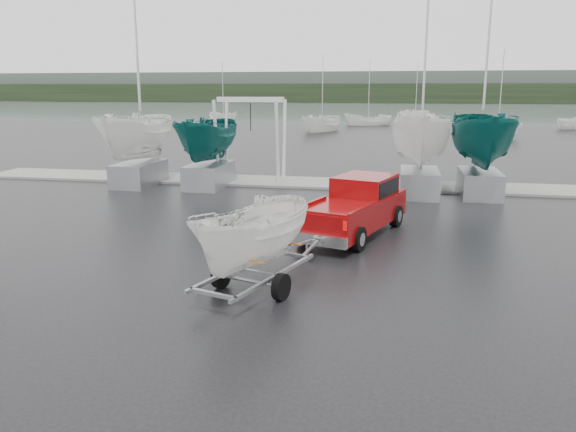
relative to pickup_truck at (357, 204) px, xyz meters
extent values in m
plane|color=black|center=(-4.95, -3.97, -0.92)|extent=(120.00, 120.00, 0.00)
plane|color=gray|center=(-4.95, 96.03, -0.92)|extent=(300.00, 300.00, 0.00)
cube|color=gray|center=(-4.95, 9.03, -0.87)|extent=(30.00, 3.00, 0.12)
cube|color=black|center=(-4.95, 166.03, 2.08)|extent=(300.00, 8.00, 6.00)
cube|color=#4C5651|center=(-4.95, 174.03, 4.08)|extent=(300.00, 6.00, 10.00)
cube|color=maroon|center=(-0.09, -0.27, -0.20)|extent=(3.25, 5.46, 0.84)
cube|color=maroon|center=(0.20, 0.62, 0.46)|extent=(2.19, 2.45, 0.76)
cube|color=black|center=(0.20, 0.62, 0.51)|extent=(2.14, 2.24, 0.49)
cube|color=silver|center=(-0.88, -2.77, -0.47)|extent=(1.76, 0.69, 0.31)
cylinder|color=black|center=(-0.38, 1.59, -0.56)|extent=(0.47, 0.76, 0.71)
cylinder|color=black|center=(1.23, 1.09, -0.56)|extent=(0.47, 0.76, 0.71)
cylinder|color=black|center=(-1.40, -1.63, -0.56)|extent=(0.47, 0.76, 0.71)
cylinder|color=black|center=(0.21, -2.14, -0.56)|extent=(0.47, 0.76, 0.71)
cube|color=#989BA1|center=(-2.37, -5.66, -0.47)|extent=(1.16, 3.46, 0.08)
cube|color=#989BA1|center=(-1.32, -5.99, -0.47)|extent=(1.16, 3.46, 0.08)
cylinder|color=#989BA1|center=(-1.90, -6.02, -0.62)|extent=(1.55, 0.56, 0.08)
cylinder|color=black|center=(-2.66, -5.77, -0.62)|extent=(0.35, 0.63, 0.60)
cylinder|color=black|center=(-1.14, -6.26, -0.62)|extent=(0.35, 0.63, 0.60)
imported|color=white|center=(-1.84, -5.82, 1.62)|extent=(1.95, 1.98, 4.10)
cube|color=#E45307|center=(-1.60, -5.06, 0.08)|extent=(1.49, 0.51, 0.03)
cube|color=#E45307|center=(-2.08, -6.59, 0.08)|extent=(1.49, 0.51, 0.03)
cylinder|color=silver|center=(-7.41, 8.23, 1.08)|extent=(0.16, 0.58, 3.99)
cylinder|color=silver|center=(-7.41, 9.83, 1.08)|extent=(0.16, 0.58, 3.99)
cylinder|color=silver|center=(-4.41, 8.23, 1.08)|extent=(0.16, 0.58, 3.99)
cylinder|color=silver|center=(-4.41, 9.83, 1.08)|extent=(0.16, 0.58, 3.99)
cube|color=silver|center=(-5.91, 9.03, 3.08)|extent=(3.30, 0.25, 0.25)
cube|color=#989BA1|center=(-10.89, 7.03, -0.37)|extent=(1.60, 3.20, 1.10)
imported|color=white|center=(-10.89, 7.03, 3.27)|extent=(2.32, 2.39, 6.18)
cylinder|color=#B2B2B7|center=(-10.89, 7.53, 6.07)|extent=(0.10, 0.10, 7.00)
cube|color=#989BA1|center=(-7.46, 7.23, -0.37)|extent=(1.60, 3.20, 1.10)
imported|color=#0B514C|center=(-7.46, 7.23, 3.01)|extent=(2.13, 2.18, 5.65)
cube|color=#989BA1|center=(2.13, 7.03, -0.37)|extent=(1.60, 3.20, 1.10)
imported|color=white|center=(2.13, 7.03, 3.45)|extent=(2.46, 2.53, 6.54)
cylinder|color=#B2B2B7|center=(2.13, 7.53, 6.21)|extent=(0.10, 0.10, 7.00)
cube|color=#989BA1|center=(4.66, 7.33, -0.37)|extent=(1.60, 3.20, 1.10)
imported|color=#0B514C|center=(4.66, 7.33, 3.46)|extent=(2.47, 2.53, 6.56)
cylinder|color=#B2B2B7|center=(4.66, 7.83, 6.22)|extent=(0.10, 0.10, 7.00)
imported|color=white|center=(-26.32, 39.05, -0.92)|extent=(2.77, 2.80, 5.53)
cylinder|color=#B2B2B7|center=(-26.32, 39.05, 3.08)|extent=(0.08, 0.08, 8.00)
imported|color=white|center=(-7.14, 43.05, -0.92)|extent=(3.49, 3.54, 7.50)
cylinder|color=#B2B2B7|center=(-7.14, 43.05, 3.08)|extent=(0.08, 0.08, 8.00)
imported|color=white|center=(10.04, 37.66, -0.92)|extent=(3.15, 3.18, 6.18)
cylinder|color=#B2B2B7|center=(10.04, 37.66, 3.08)|extent=(0.08, 0.08, 8.00)
imported|color=white|center=(20.76, 52.04, -0.92)|extent=(3.38, 3.37, 6.28)
imported|color=white|center=(-22.50, 56.35, -0.92)|extent=(3.32, 3.32, 6.16)
cylinder|color=#B2B2B7|center=(-22.50, 56.35, 3.08)|extent=(0.08, 0.08, 8.00)
imported|color=white|center=(3.02, 60.80, -0.92)|extent=(3.69, 3.73, 7.45)
cylinder|color=#B2B2B7|center=(3.02, 60.80, 3.08)|extent=(0.08, 0.08, 8.00)
imported|color=white|center=(-2.86, 53.86, -0.92)|extent=(2.83, 2.79, 6.05)
cylinder|color=#B2B2B7|center=(-2.86, 53.86, 3.08)|extent=(0.08, 0.08, 8.00)
camera|label=1|loc=(1.29, -17.57, 3.61)|focal=35.00mm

